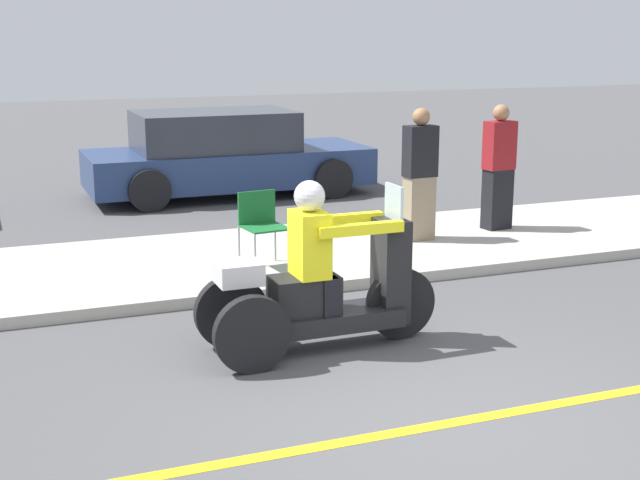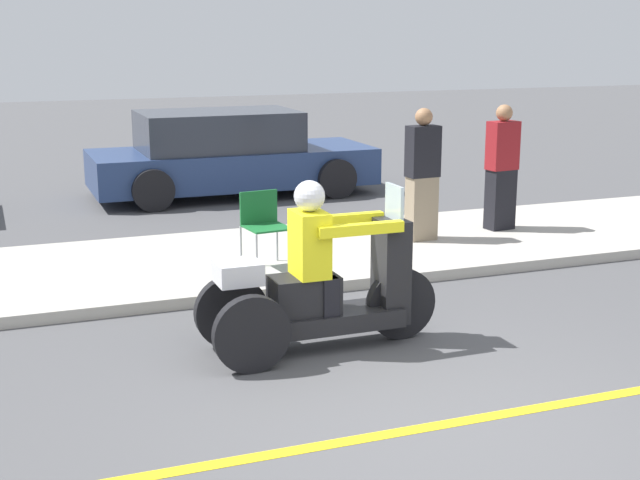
{
  "view_description": "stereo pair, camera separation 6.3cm",
  "coord_description": "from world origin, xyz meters",
  "px_view_note": "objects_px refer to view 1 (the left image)",
  "views": [
    {
      "loc": [
        -2.91,
        -5.01,
        2.69
      ],
      "look_at": [
        -0.28,
        1.72,
        0.96
      ],
      "focal_mm": 50.0,
      "sensor_mm": 36.0,
      "label": 1
    },
    {
      "loc": [
        -2.86,
        -5.03,
        2.69
      ],
      "look_at": [
        -0.28,
        1.72,
        0.96
      ],
      "focal_mm": 50.0,
      "sensor_mm": 36.0,
      "label": 2
    }
  ],
  "objects_px": {
    "spectator_end_of_line": "(420,177)",
    "parked_car_lot_far": "(224,155)",
    "spectator_far_back": "(499,170)",
    "motorcycle_trike": "(319,289)",
    "folding_chair_set_back": "(261,221)"
  },
  "relations": [
    {
      "from": "spectator_end_of_line",
      "to": "parked_car_lot_far",
      "type": "distance_m",
      "value": 4.59
    },
    {
      "from": "spectator_far_back",
      "to": "motorcycle_trike",
      "type": "bearing_deg",
      "value": -140.38
    },
    {
      "from": "spectator_far_back",
      "to": "parked_car_lot_far",
      "type": "relative_size",
      "value": 0.36
    },
    {
      "from": "spectator_far_back",
      "to": "parked_car_lot_far",
      "type": "bearing_deg",
      "value": 120.68
    },
    {
      "from": "folding_chair_set_back",
      "to": "motorcycle_trike",
      "type": "bearing_deg",
      "value": -95.84
    },
    {
      "from": "motorcycle_trike",
      "to": "spectator_end_of_line",
      "type": "height_order",
      "value": "spectator_end_of_line"
    },
    {
      "from": "motorcycle_trike",
      "to": "spectator_end_of_line",
      "type": "bearing_deg",
      "value": 49.62
    },
    {
      "from": "folding_chair_set_back",
      "to": "parked_car_lot_far",
      "type": "height_order",
      "value": "parked_car_lot_far"
    },
    {
      "from": "motorcycle_trike",
      "to": "spectator_far_back",
      "type": "distance_m",
      "value": 4.78
    },
    {
      "from": "spectator_far_back",
      "to": "folding_chair_set_back",
      "type": "relative_size",
      "value": 1.97
    },
    {
      "from": "motorcycle_trike",
      "to": "parked_car_lot_far",
      "type": "relative_size",
      "value": 0.46
    },
    {
      "from": "spectator_far_back",
      "to": "folding_chair_set_back",
      "type": "height_order",
      "value": "spectator_far_back"
    },
    {
      "from": "spectator_end_of_line",
      "to": "folding_chair_set_back",
      "type": "xyz_separation_m",
      "value": [
        -2.2,
        -0.5,
        -0.28
      ]
    },
    {
      "from": "motorcycle_trike",
      "to": "parked_car_lot_far",
      "type": "distance_m",
      "value": 7.36
    },
    {
      "from": "folding_chair_set_back",
      "to": "parked_car_lot_far",
      "type": "relative_size",
      "value": 0.18
    }
  ]
}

